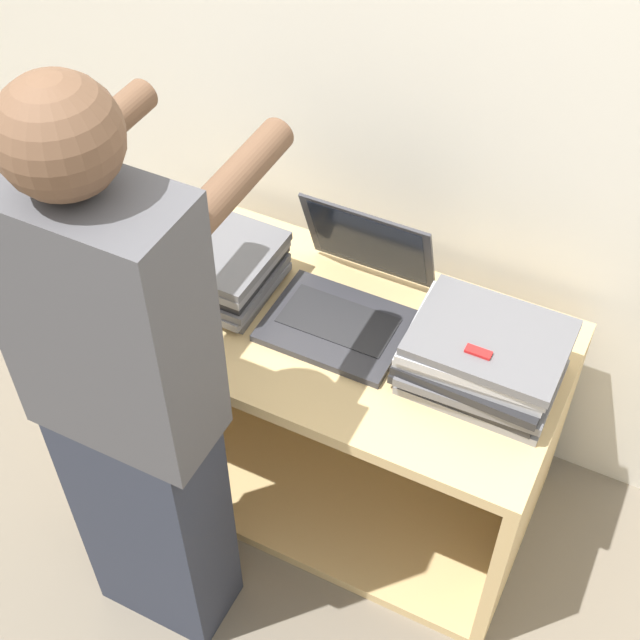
# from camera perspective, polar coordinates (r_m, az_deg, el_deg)

# --- Properties ---
(ground_plane) EXTENTS (12.00, 12.00, 0.00)m
(ground_plane) POSITION_cam_1_polar(r_m,az_deg,el_deg) (2.66, -2.19, -15.21)
(ground_plane) COLOR #756B5B
(wall_back) EXTENTS (8.00, 0.05, 2.40)m
(wall_back) POSITION_cam_1_polar(r_m,az_deg,el_deg) (2.25, 6.06, 15.56)
(wall_back) COLOR silver
(wall_back) RESTS_ON ground_plane
(cart) EXTENTS (1.18, 0.63, 0.69)m
(cart) POSITION_cam_1_polar(r_m,az_deg,el_deg) (2.57, 1.63, -4.81)
(cart) COLOR tan
(cart) RESTS_ON ground_plane
(laptop_open) EXTENTS (0.35, 0.37, 0.28)m
(laptop_open) POSITION_cam_1_polar(r_m,az_deg,el_deg) (2.27, 1.76, 1.41)
(laptop_open) COLOR #333338
(laptop_open) RESTS_ON cart
(laptop_stack_left) EXTENTS (0.37, 0.29, 0.14)m
(laptop_stack_left) POSITION_cam_1_polar(r_m,az_deg,el_deg) (2.36, -7.21, 3.64)
(laptop_stack_left) COLOR slate
(laptop_stack_left) RESTS_ON cart
(laptop_stack_right) EXTENTS (0.37, 0.29, 0.17)m
(laptop_stack_right) POSITION_cam_1_polar(r_m,az_deg,el_deg) (2.13, 10.43, -2.35)
(laptop_stack_right) COLOR gray
(laptop_stack_right) RESTS_ON cart
(person) EXTENTS (0.40, 0.53, 1.63)m
(person) POSITION_cam_1_polar(r_m,az_deg,el_deg) (1.97, -12.07, -5.61)
(person) COLOR #2D3342
(person) RESTS_ON ground_plane
(inventory_tag) EXTENTS (0.06, 0.02, 0.01)m
(inventory_tag) POSITION_cam_1_polar(r_m,az_deg,el_deg) (2.02, 10.11, -2.03)
(inventory_tag) COLOR red
(inventory_tag) RESTS_ON laptop_stack_right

